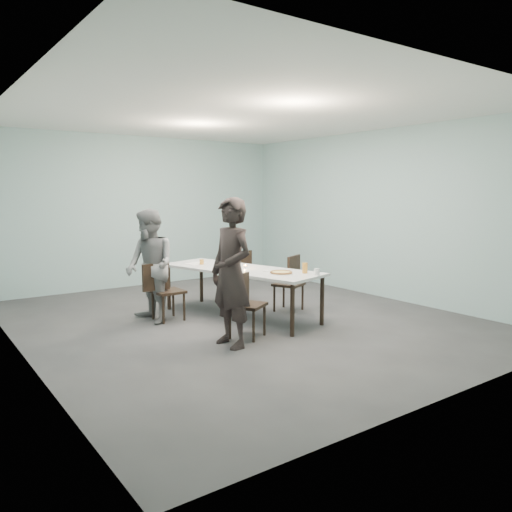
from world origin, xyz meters
TOP-DOWN VIEW (x-y plane):
  - ground at (0.00, 0.00)m, footprint 7.00×7.00m
  - room_shell at (0.00, 0.00)m, footprint 6.02×7.02m
  - table at (0.10, 0.14)m, footprint 1.55×2.75m
  - chair_near_left at (-0.51, -0.86)m, footprint 0.64×0.57m
  - chair_far_left at (-0.97, 0.60)m, footprint 0.62×0.43m
  - chair_near_right at (1.01, 0.05)m, footprint 0.65×0.56m
  - chair_far_right at (0.68, 1.12)m, footprint 0.62×0.44m
  - diner_near at (-0.81, -1.00)m, footprint 0.49×0.70m
  - diner_far at (-1.15, 0.64)m, footprint 0.68×0.85m
  - pizza at (0.27, -0.63)m, footprint 0.34×0.34m
  - side_plate at (0.27, -0.34)m, footprint 0.18×0.18m
  - beer_glass at (0.58, -0.78)m, footprint 0.08×0.08m
  - water_tumbler at (0.61, -1.01)m, footprint 0.08×0.08m
  - tealight at (0.16, 0.12)m, footprint 0.06×0.06m
  - amber_tumbler at (-0.18, 0.84)m, footprint 0.07×0.07m
  - menu at (-0.22, 0.97)m, footprint 0.35×0.29m

SIDE VIEW (x-z plane):
  - ground at x=0.00m, z-range 0.00..0.00m
  - chair_near_left at x=-0.51m, z-range 0.07..0.94m
  - chair_far_left at x=-0.97m, z-range 0.07..0.94m
  - chair_near_right at x=1.01m, z-range 0.07..0.94m
  - chair_far_right at x=0.68m, z-range 0.07..0.94m
  - table at x=0.10m, z-range 0.32..1.07m
  - menu at x=-0.22m, z-range 0.75..0.76m
  - side_plate at x=0.27m, z-range 0.75..0.76m
  - pizza at x=0.27m, z-range 0.75..0.79m
  - tealight at x=0.16m, z-range 0.75..0.79m
  - amber_tumbler at x=-0.18m, z-range 0.75..0.83m
  - water_tumbler at x=0.61m, z-range 0.75..0.84m
  - beer_glass at x=0.58m, z-range 0.75..0.90m
  - diner_far at x=-1.15m, z-range 0.00..1.66m
  - diner_near at x=-0.81m, z-range 0.00..1.84m
  - room_shell at x=0.00m, z-range 0.52..3.53m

